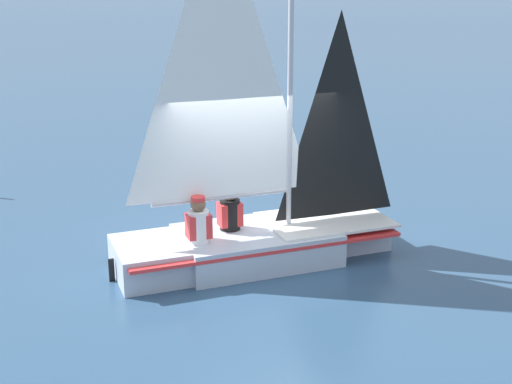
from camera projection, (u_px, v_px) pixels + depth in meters
The scene contains 4 objects.
ground_plane at pixel (256, 260), 10.87m from camera, with size 260.00×260.00×0.00m, color #2D4C6B.
sailboat_main at pixel (254, 215), 10.64m from camera, with size 2.27×4.41×5.37m.
sailor_helm at pixel (230, 220), 10.72m from camera, with size 0.35×0.38×1.16m.
sailor_crew at pixel (199, 232), 10.22m from camera, with size 0.35×0.38×1.16m.
Camera 1 is at (-9.94, 1.64, 4.21)m, focal length 50.00 mm.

